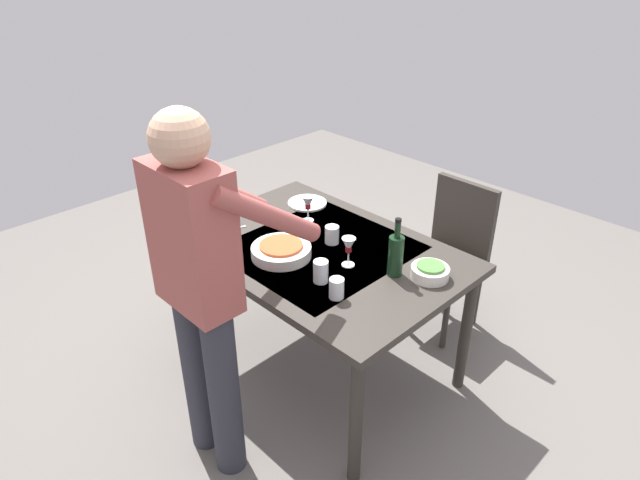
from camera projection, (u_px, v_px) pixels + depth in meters
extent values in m
plane|color=#66605B|center=(320.00, 364.00, 3.26)|extent=(6.00, 6.00, 0.00)
cube|color=#332D28|center=(320.00, 252.00, 2.88)|extent=(1.44, 0.99, 0.04)
cube|color=beige|center=(320.00, 249.00, 2.88)|extent=(0.79, 0.84, 0.00)
cylinder|color=#332D28|center=(466.00, 332.00, 2.93)|extent=(0.06, 0.06, 0.74)
cylinder|color=#332D28|center=(297.00, 244.00, 3.74)|extent=(0.06, 0.06, 0.74)
cylinder|color=#332D28|center=(356.00, 420.00, 2.41)|extent=(0.06, 0.06, 0.74)
cylinder|color=#332D28|center=(187.00, 296.00, 3.22)|extent=(0.06, 0.06, 0.74)
cube|color=black|center=(442.00, 263.00, 3.37)|extent=(0.40, 0.40, 0.04)
cube|color=#332D28|center=(464.00, 217.00, 3.36)|extent=(0.40, 0.04, 0.45)
cylinder|color=#332D28|center=(477.00, 294.00, 3.48)|extent=(0.04, 0.04, 0.43)
cylinder|color=#332D28|center=(432.00, 272.00, 3.69)|extent=(0.04, 0.04, 0.43)
cylinder|color=#332D28|center=(446.00, 317.00, 3.28)|extent=(0.04, 0.04, 0.43)
cylinder|color=#332D28|center=(400.00, 293.00, 3.49)|extent=(0.04, 0.04, 0.43)
cylinder|color=#2D2D38|center=(198.00, 372.00, 2.57)|extent=(0.14, 0.14, 0.88)
cylinder|color=#2D2D38|center=(224.00, 394.00, 2.45)|extent=(0.14, 0.14, 0.88)
cube|color=#9E4C47|center=(192.00, 238.00, 2.14)|extent=(0.36, 0.20, 0.60)
sphere|color=tan|center=(179.00, 138.00, 1.95)|extent=(0.22, 0.22, 0.22)
cylinder|color=#9E4C47|center=(215.00, 189.00, 2.36)|extent=(0.08, 0.52, 0.40)
cylinder|color=#9E4C47|center=(268.00, 215.00, 2.15)|extent=(0.08, 0.52, 0.40)
cylinder|color=black|center=(396.00, 256.00, 2.61)|extent=(0.07, 0.07, 0.20)
cylinder|color=black|center=(398.00, 230.00, 2.55)|extent=(0.03, 0.03, 0.08)
cylinder|color=black|center=(398.00, 220.00, 2.52)|extent=(0.03, 0.03, 0.02)
cylinder|color=white|center=(308.00, 220.00, 3.14)|extent=(0.06, 0.06, 0.01)
cylinder|color=white|center=(308.00, 214.00, 3.12)|extent=(0.01, 0.01, 0.07)
cone|color=white|center=(308.00, 203.00, 3.08)|extent=(0.07, 0.07, 0.07)
cylinder|color=maroon|center=(308.00, 206.00, 3.10)|extent=(0.03, 0.03, 0.03)
cylinder|color=white|center=(348.00, 265.00, 2.73)|extent=(0.06, 0.06, 0.01)
cylinder|color=white|center=(348.00, 258.00, 2.71)|extent=(0.01, 0.01, 0.07)
cone|color=white|center=(349.00, 245.00, 2.68)|extent=(0.07, 0.07, 0.07)
cylinder|color=maroon|center=(349.00, 249.00, 2.69)|extent=(0.03, 0.03, 0.03)
cylinder|color=silver|center=(332.00, 235.00, 2.90)|extent=(0.07, 0.07, 0.09)
cylinder|color=silver|center=(321.00, 271.00, 2.59)|extent=(0.07, 0.07, 0.11)
cylinder|color=silver|center=(337.00, 288.00, 2.48)|extent=(0.07, 0.07, 0.10)
cylinder|color=white|center=(281.00, 251.00, 2.80)|extent=(0.30, 0.30, 0.05)
cylinder|color=#C6562D|center=(281.00, 247.00, 2.78)|extent=(0.22, 0.22, 0.03)
cylinder|color=white|center=(430.00, 272.00, 2.63)|extent=(0.18, 0.18, 0.05)
cylinder|color=#4C843D|center=(430.00, 268.00, 2.62)|extent=(0.13, 0.13, 0.03)
cylinder|color=white|center=(307.00, 203.00, 3.33)|extent=(0.23, 0.23, 0.01)
cube|color=silver|center=(230.00, 230.00, 3.05)|extent=(0.07, 0.18, 0.00)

